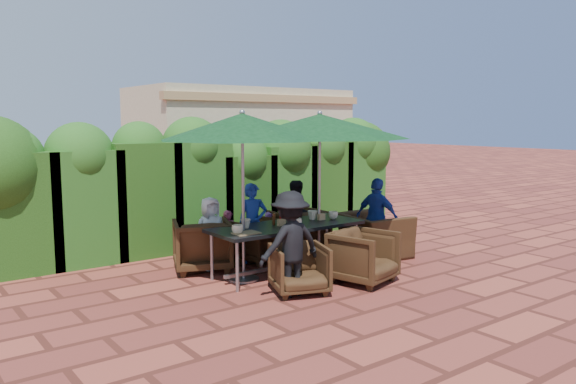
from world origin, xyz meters
TOP-DOWN VIEW (x-y plane):
  - ground at (0.00, 0.00)m, footprint 80.00×80.00m
  - dining_table at (-0.24, -0.23)m, footprint 2.40×0.90m
  - umbrella_left at (-0.97, -0.15)m, footprint 2.41×2.41m
  - umbrella_right at (0.41, -0.21)m, footprint 2.78×2.78m
  - chair_far_left at (-1.19, 0.69)m, footprint 1.08×1.05m
  - chair_far_mid at (-0.16, 0.66)m, footprint 0.88×0.84m
  - chair_far_right at (0.68, 0.66)m, footprint 0.86×0.81m
  - chair_near_left at (-0.69, -1.12)m, footprint 0.90×0.87m
  - chair_near_right at (0.35, -1.28)m, footprint 0.96×0.93m
  - chair_end_right at (1.62, -0.23)m, footprint 0.87×1.20m
  - adult_far_left at (-1.02, 0.72)m, footprint 0.58×0.37m
  - adult_far_mid at (-0.29, 0.62)m, footprint 0.58×0.53m
  - adult_far_right at (0.67, 0.67)m, footprint 0.71×0.57m
  - adult_near_left at (-0.86, -1.13)m, footprint 0.91×0.44m
  - adult_end_right at (1.61, -0.31)m, footprint 0.57×0.86m
  - child_left at (-0.57, 0.92)m, footprint 0.33×0.28m
  - child_right at (0.20, 0.86)m, footprint 0.32×0.29m
  - pedestrian_a at (1.88, 4.31)m, footprint 1.47×1.31m
  - pedestrian_b at (2.54, 4.43)m, footprint 0.97×0.73m
  - pedestrian_c at (3.66, 4.22)m, footprint 1.09×0.94m
  - cup_a at (-1.20, -0.38)m, footprint 0.16×0.16m
  - cup_b at (-0.89, -0.10)m, footprint 0.15×0.15m
  - cup_c at (-0.26, -0.48)m, footprint 0.17×0.17m
  - cup_d at (0.34, -0.13)m, footprint 0.16×0.16m
  - cup_e at (0.65, -0.28)m, footprint 0.15×0.15m
  - ketchup_bottle at (-0.32, -0.19)m, footprint 0.04×0.04m
  - sauce_bottle at (-0.40, -0.11)m, footprint 0.04×0.04m
  - serving_tray at (-1.10, -0.45)m, footprint 0.35×0.25m
  - number_block_left at (-0.36, -0.26)m, footprint 0.12×0.06m
  - number_block_right at (0.43, -0.24)m, footprint 0.12×0.06m
  - hedge_wall at (-0.01, 2.32)m, footprint 9.10×1.60m
  - building at (3.50, 6.99)m, footprint 6.20×3.08m

SIDE VIEW (x-z plane):
  - ground at x=0.00m, z-range 0.00..0.00m
  - chair_near_left at x=-0.69m, z-range 0.00..0.73m
  - child_right at x=0.20m, z-range 0.00..0.75m
  - chair_far_mid at x=-0.16m, z-range 0.00..0.77m
  - chair_near_right at x=0.35m, z-range 0.00..0.82m
  - child_left at x=-0.57m, z-range 0.00..0.85m
  - chair_far_right at x=0.68m, z-range 0.00..0.86m
  - chair_far_left at x=-1.19m, z-range 0.00..0.87m
  - chair_end_right at x=1.62m, z-range 0.00..0.96m
  - adult_far_left at x=-1.02m, z-range 0.00..1.13m
  - adult_far_right at x=0.67m, z-range 0.00..1.28m
  - adult_far_mid at x=-0.29m, z-range 0.00..1.30m
  - adult_end_right at x=1.61m, z-range 0.00..1.35m
  - dining_table at x=-0.24m, z-range 0.30..1.05m
  - adult_near_left at x=-0.86m, z-range 0.00..1.40m
  - serving_tray at x=-1.10m, z-range 0.75..0.77m
  - pedestrian_a at x=1.88m, z-range 0.00..1.56m
  - pedestrian_c at x=3.66m, z-range 0.00..1.57m
  - number_block_left at x=-0.36m, z-range 0.75..0.85m
  - number_block_right at x=0.43m, z-range 0.75..0.85m
  - cup_e at x=0.65m, z-range 0.75..0.87m
  - cup_a at x=-1.20m, z-range 0.75..0.88m
  - cup_c at x=-0.26m, z-range 0.75..0.89m
  - cup_b at x=-0.89m, z-range 0.75..0.89m
  - cup_d at x=0.34m, z-range 0.75..0.90m
  - ketchup_bottle at x=-0.32m, z-range 0.75..0.92m
  - sauce_bottle at x=-0.40m, z-range 0.75..0.92m
  - pedestrian_b at x=2.54m, z-range 0.00..1.80m
  - hedge_wall at x=-0.01m, z-range 0.12..2.52m
  - building at x=3.50m, z-range 0.01..3.21m
  - umbrella_left at x=-0.97m, z-range 0.98..3.44m
  - umbrella_right at x=0.41m, z-range 0.98..3.44m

